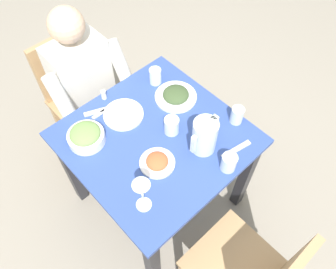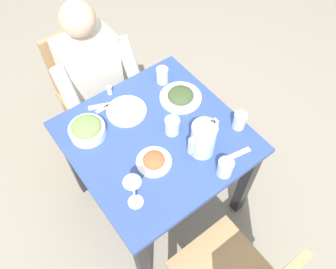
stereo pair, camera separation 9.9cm
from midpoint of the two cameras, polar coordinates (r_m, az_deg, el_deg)
The scene contains 18 objects.
ground_plane at distance 2.34m, azimuth -0.28°, elevation -10.44°, with size 8.00×8.00×0.00m, color gray.
dining_table at distance 1.82m, azimuth -0.36°, elevation -2.61°, with size 0.84×0.84×0.73m.
chair_near at distance 2.32m, azimuth -12.09°, elevation 8.17°, with size 0.40×0.40×0.86m.
diner_near at distance 2.08m, azimuth -9.98°, elevation 7.73°, with size 0.48×0.53×1.15m.
water_pitcher at distance 1.60m, azimuth 7.68°, elevation -0.84°, with size 0.16×0.12×0.19m.
salad_bowl at distance 1.72m, azimuth -11.88°, elevation 0.83°, with size 0.18×0.18×0.09m.
plate_dolmas at distance 1.85m, azimuth 3.68°, elevation 6.39°, with size 0.23×0.23×0.05m.
plate_rice_curry at distance 1.61m, azimuth -0.63°, elevation -4.53°, with size 0.17×0.17×0.05m.
plate_yoghurt at distance 1.80m, azimuth -5.44°, elevation 4.03°, with size 0.21×0.21×0.04m.
water_glass_center at distance 1.75m, azimuth 13.52°, elevation 2.19°, with size 0.07×0.07×0.09m, color silver.
water_glass_far_left at distance 1.69m, azimuth 2.39°, elevation 1.39°, with size 0.08×0.08×0.09m, color silver.
water_glass_near_right at distance 1.59m, azimuth 11.37°, elevation -5.57°, with size 0.07×0.07×0.09m, color silver.
water_glass_by_pitcher at distance 1.92m, azimuth 0.52°, elevation 9.85°, with size 0.07×0.07×0.09m, color silver.
wine_glass at distance 1.41m, azimuth -3.87°, elevation -9.06°, with size 0.08×0.08×0.20m.
salt_shaker at distance 1.89m, azimuth -8.34°, elevation 7.36°, with size 0.03×0.03×0.05m.
fork_near at distance 1.85m, azimuth -9.21°, elevation 4.77°, with size 0.17×0.03×0.01m, color silver.
knife_near at distance 1.85m, azimuth -8.05°, elevation 4.94°, with size 0.18×0.02×0.01m, color silver.
fork_far at distance 1.68m, azimuth 12.84°, elevation -3.51°, with size 0.17×0.03×0.01m, color silver.
Camera 2 is at (0.54, 0.82, 2.13)m, focal length 36.26 mm.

